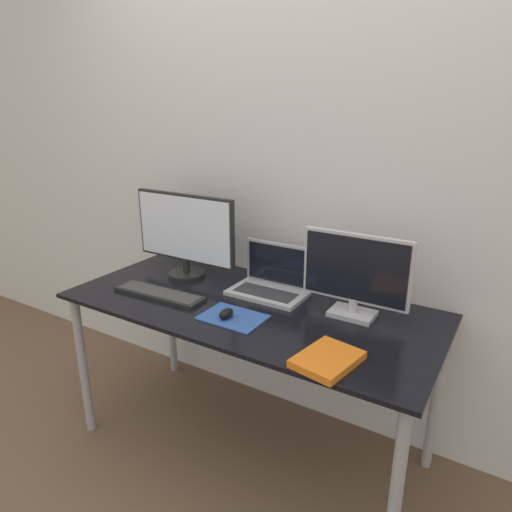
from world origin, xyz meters
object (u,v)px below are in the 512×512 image
laptop (272,281)px  monitor_right (355,274)px  monitor_left (185,233)px  book (327,359)px  keyboard (159,294)px  mouse (226,314)px

laptop → monitor_right: bearing=-5.8°
monitor_left → monitor_right: size_ratio=1.30×
monitor_right → book: (0.06, -0.39, -0.17)m
monitor_left → keyboard: 0.34m
laptop → keyboard: 0.52m
monitor_left → laptop: size_ratio=1.66×
keyboard → mouse: bearing=-5.1°
laptop → book: laptop is taller
monitor_left → mouse: size_ratio=7.62×
laptop → book: (0.46, -0.43, -0.04)m
book → monitor_right: bearing=98.1°
laptop → keyboard: size_ratio=0.77×
monitor_right → laptop: (-0.40, 0.04, -0.13)m
keyboard → mouse: size_ratio=5.96×
laptop → mouse: 0.34m
keyboard → monitor_right: bearing=17.6°
laptop → book: bearing=-43.0°
monitor_left → monitor_right: (0.87, 0.00, -0.04)m
monitor_left → laptop: bearing=5.0°
laptop → mouse: size_ratio=4.58×
monitor_right → keyboard: bearing=-162.4°
mouse → monitor_left: bearing=146.7°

